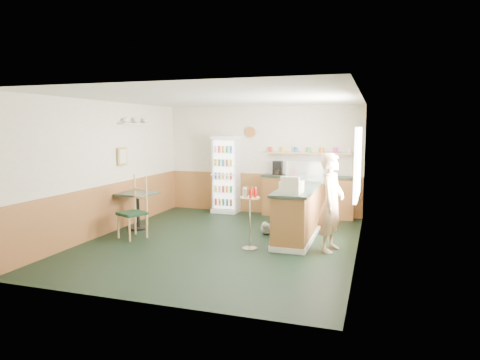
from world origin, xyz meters
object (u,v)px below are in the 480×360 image
at_px(cafe_table, 138,204).
at_px(cafe_chair, 135,205).
at_px(drinks_fridge, 226,174).
at_px(shopkeeper, 331,203).
at_px(cash_register, 292,187).
at_px(display_case, 306,172).
at_px(condiment_stand, 250,209).

distance_m(cafe_table, cafe_chair, 0.66).
distance_m(drinks_fridge, shopkeeper, 4.01).
bearing_deg(cash_register, drinks_fridge, 133.46).
bearing_deg(cafe_table, display_case, 18.63).
bearing_deg(condiment_stand, drinks_fridge, 116.74).
bearing_deg(display_case, shopkeeper, -65.54).
height_order(shopkeeper, condiment_stand, shopkeeper).
distance_m(cash_register, condiment_stand, 0.84).
height_order(shopkeeper, cafe_table, shopkeeper).
xyz_separation_m(drinks_fridge, shopkeeper, (2.93, -2.73, -0.11)).
xyz_separation_m(display_case, shopkeeper, (0.70, -1.54, -0.37)).
bearing_deg(display_case, cafe_table, -161.37).
relative_size(drinks_fridge, condiment_stand, 1.78).
bearing_deg(shopkeeper, cash_register, 104.67).
bearing_deg(display_case, condiment_stand, -110.37).
distance_m(display_case, condiment_stand, 2.05).
distance_m(display_case, cafe_chair, 3.61).
bearing_deg(drinks_fridge, cafe_chair, -106.75).
height_order(cafe_table, cafe_chair, cafe_chair).
bearing_deg(cafe_chair, drinks_fridge, 97.78).
xyz_separation_m(shopkeeper, cafe_table, (-4.10, 0.39, -0.31)).
relative_size(cash_register, shopkeeper, 0.22).
bearing_deg(drinks_fridge, condiment_stand, -63.26).
bearing_deg(cafe_table, condiment_stand, -14.72).
distance_m(display_case, cash_register, 1.58).
relative_size(condiment_stand, cafe_chair, 0.89).
relative_size(display_case, cafe_chair, 0.65).
xyz_separation_m(cash_register, cafe_table, (-3.40, 0.43, -0.56)).
height_order(cash_register, cafe_chair, cafe_chair).
relative_size(drinks_fridge, display_case, 2.45).
xyz_separation_m(condiment_stand, cafe_chair, (-2.42, 0.13, -0.08)).
bearing_deg(cafe_chair, display_case, 53.64).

